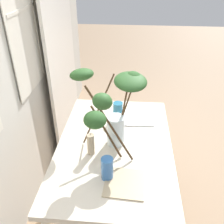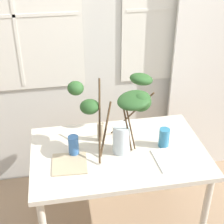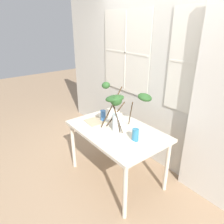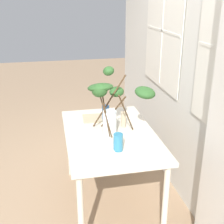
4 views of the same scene
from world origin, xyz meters
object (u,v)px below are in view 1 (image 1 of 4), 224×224
pillar_candle (91,144)px  plate_square_left (125,183)px  dining_table (115,153)px  drinking_glass_blue_left (107,168)px  drinking_glass_blue_right (118,111)px  plate_square_right (137,117)px  vase_with_branches (112,102)px

pillar_candle → plate_square_left: bearing=-136.5°
dining_table → drinking_glass_blue_left: bearing=176.4°
plate_square_left → dining_table: bearing=13.6°
drinking_glass_blue_right → plate_square_left: size_ratio=0.62×
dining_table → pillar_candle: bearing=125.5°
drinking_glass_blue_left → plate_square_right: bearing=-15.0°
dining_table → pillar_candle: 0.25m
drinking_glass_blue_left → pillar_candle: bearing=31.9°
plate_square_right → pillar_candle: (-0.47, 0.32, 0.07)m
plate_square_left → plate_square_right: (0.73, -0.08, 0.00)m
drinking_glass_blue_left → pillar_candle: pillar_candle is taller
vase_with_branches → drinking_glass_blue_right: vase_with_branches is taller
vase_with_branches → pillar_candle: (-0.14, 0.13, -0.26)m
drinking_glass_blue_right → plate_square_right: size_ratio=0.57×
drinking_glass_blue_right → plate_square_right: 0.18m
dining_table → pillar_candle: size_ratio=7.61×
vase_with_branches → plate_square_left: (-0.39, -0.11, -0.33)m
drinking_glass_blue_left → pillar_candle: 0.25m
plate_square_right → pillar_candle: 0.57m
vase_with_branches → pillar_candle: size_ratio=4.12×
plate_square_left → pillar_candle: bearing=43.5°
dining_table → plate_square_right: plate_square_right is taller
drinking_glass_blue_right → plate_square_right: (0.02, -0.16, -0.07)m
dining_table → drinking_glass_blue_left: drinking_glass_blue_left is taller
vase_with_branches → plate_square_right: vase_with_branches is taller
vase_with_branches → dining_table: bearing=-146.5°
plate_square_right → dining_table: bearing=155.8°
drinking_glass_blue_left → pillar_candle: (0.21, 0.13, 0.00)m
dining_table → vase_with_branches: bearing=33.5°
drinking_glass_blue_right → pillar_candle: size_ratio=0.89×
drinking_glass_blue_left → plate_square_left: size_ratio=0.63×
plate_square_left → drinking_glass_blue_right: bearing=7.1°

